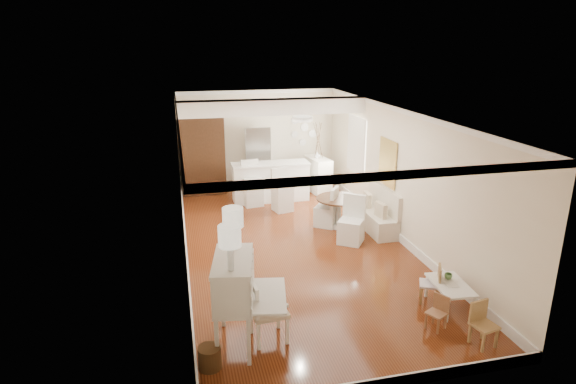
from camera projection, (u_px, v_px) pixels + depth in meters
name	position (u px, v px, depth m)	size (l,w,h in m)	color
room	(294.00, 150.00, 9.81)	(9.00, 9.04, 2.82)	brown
secretary_bureau	(234.00, 302.00, 6.64)	(1.04, 1.06, 1.33)	silver
gustavian_armchair	(269.00, 310.00, 6.82)	(0.54, 0.54, 0.93)	white
wicker_basket	(210.00, 358.00, 6.29)	(0.31, 0.31, 0.31)	#4A2F17
kids_table	(449.00, 296.00, 7.70)	(0.51, 0.85, 0.43)	white
kids_chair_a	(437.00, 313.00, 7.12)	(0.26, 0.26, 0.53)	#976544
kids_chair_b	(430.00, 283.00, 7.85)	(0.32, 0.32, 0.66)	#9F7948
kids_chair_c	(485.00, 325.00, 6.71)	(0.31, 0.31, 0.65)	#A27A49
banquette	(375.00, 209.00, 10.85)	(0.52, 1.60, 0.98)	silver
dining_table	(338.00, 212.00, 11.04)	(1.02, 1.02, 0.70)	#492917
slip_chair_near	(351.00, 220.00, 10.12)	(0.48, 0.50, 1.02)	white
slip_chair_far	(326.00, 207.00, 11.07)	(0.44, 0.46, 0.94)	silver
breakfast_counter	(271.00, 182.00, 12.84)	(2.05, 0.65, 1.03)	white
bar_stool_left	(252.00, 183.00, 12.43)	(0.47, 0.47, 1.18)	silver
bar_stool_right	(282.00, 190.00, 12.03)	(0.43, 0.43, 1.08)	white
pantry_cabinet	(202.00, 153.00, 13.28)	(1.20, 0.60, 2.30)	#381E11
fridge	(270.00, 158.00, 13.75)	(0.75, 0.65, 1.80)	silver
sideboard	(318.00, 175.00, 13.62)	(0.45, 1.02, 0.98)	white
pencil_cup	(448.00, 276.00, 7.78)	(0.12, 0.12, 0.09)	#598E53
branch_vase	(317.00, 155.00, 13.45)	(0.16, 0.16, 0.17)	white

